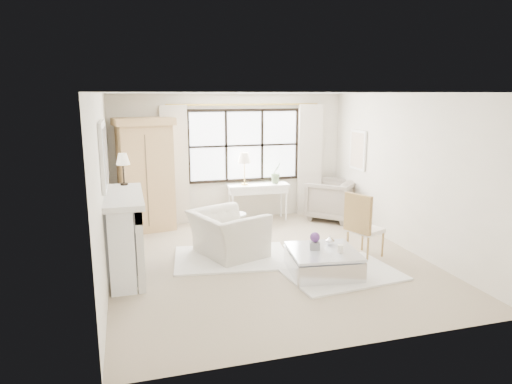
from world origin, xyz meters
TOP-DOWN VIEW (x-y plane):
  - floor at (0.00, 0.00)m, footprint 5.50×5.50m
  - ceiling at (0.00, 0.00)m, footprint 5.50×5.50m
  - wall_back at (0.00, 2.75)m, footprint 5.00×0.00m
  - wall_front at (0.00, -2.75)m, footprint 5.00×0.00m
  - wall_left at (-2.50, 0.00)m, footprint 0.00×5.50m
  - wall_right at (2.50, 0.00)m, footprint 0.00×5.50m
  - window_pane at (0.30, 2.73)m, footprint 2.40×0.02m
  - window_frame at (0.30, 2.72)m, footprint 2.50×0.04m
  - curtain_rod at (0.30, 2.67)m, footprint 3.30×0.04m
  - curtain_left at (-1.20, 2.65)m, footprint 0.55×0.10m
  - curtain_right at (1.80, 2.65)m, footprint 0.55×0.10m
  - fireplace at (-2.27, 0.00)m, footprint 0.58×1.66m
  - mirror_frame at (-2.47, 0.00)m, footprint 0.05×1.15m
  - mirror_glass at (-2.44, 0.00)m, footprint 0.02×1.00m
  - art_frame at (2.47, 1.70)m, footprint 0.04×0.62m
  - art_canvas at (2.45, 1.70)m, footprint 0.01×0.52m
  - mantel_lamp at (-2.22, 0.69)m, footprint 0.22×0.22m
  - armoire at (-1.81, 2.35)m, footprint 1.23×0.89m
  - console_table at (0.52, 2.42)m, footprint 1.32×0.51m
  - console_lamp at (0.22, 2.41)m, footprint 0.28×0.28m
  - orchid_plant at (0.92, 2.41)m, footprint 0.32×0.31m
  - side_table at (-0.26, 1.23)m, footprint 0.40×0.40m
  - rug_left at (-0.56, 0.25)m, footprint 2.04×1.57m
  - rug_right at (0.89, -0.83)m, footprint 1.82×1.44m
  - club_armchair at (-0.59, 0.42)m, footprint 1.36×1.45m
  - wingback_chair at (2.09, 2.07)m, footprint 1.33×1.33m
  - french_chair at (1.61, -0.24)m, footprint 0.63×0.63m
  - coffee_table at (0.62, -0.77)m, footprint 1.12×1.12m
  - planter_box at (0.51, -0.69)m, footprint 0.19×0.19m
  - planter_flowers at (0.51, -0.69)m, footprint 0.15×0.15m
  - pillar_candle at (0.81, -0.95)m, footprint 0.09×0.09m
  - coffee_vase at (0.82, -0.57)m, footprint 0.15×0.15m

SIDE VIEW (x-z plane):
  - floor at x=0.00m, z-range 0.00..0.00m
  - rug_right at x=0.89m, z-range 0.00..0.03m
  - rug_left at x=-0.56m, z-range 0.00..0.03m
  - coffee_table at x=0.62m, z-range -0.01..0.37m
  - french_chair at x=1.61m, z-range -0.23..0.85m
  - side_table at x=-0.26m, z-range 0.08..0.58m
  - club_armchair at x=-0.59m, z-range 0.00..0.76m
  - console_table at x=0.52m, z-range 0.00..0.80m
  - wingback_chair at x=2.09m, z-range 0.00..0.87m
  - planter_box at x=0.51m, z-range 0.38..0.49m
  - pillar_candle at x=0.81m, z-range 0.38..0.50m
  - coffee_vase at x=0.82m, z-range 0.38..0.53m
  - planter_flowers at x=0.51m, z-range 0.49..0.65m
  - fireplace at x=-2.27m, z-range 0.02..1.28m
  - orchid_plant at x=0.92m, z-range 0.80..1.26m
  - armoire at x=-1.81m, z-range 0.02..2.26m
  - curtain_left at x=-1.20m, z-range 0.00..2.47m
  - curtain_right at x=1.80m, z-range 0.00..2.47m
  - wall_left at x=-2.50m, z-range -1.40..4.10m
  - wall_right at x=2.50m, z-range -1.40..4.10m
  - wall_back at x=0.00m, z-range -1.15..3.85m
  - wall_front at x=0.00m, z-range -1.15..3.85m
  - console_lamp at x=0.22m, z-range 1.01..1.70m
  - art_frame at x=2.47m, z-range 1.14..1.96m
  - art_canvas at x=2.45m, z-range 1.19..1.91m
  - window_pane at x=0.30m, z-range 0.85..2.35m
  - window_frame at x=0.30m, z-range 0.85..2.35m
  - mantel_lamp at x=-2.22m, z-range 1.40..1.91m
  - mirror_frame at x=-2.47m, z-range 1.37..2.31m
  - mirror_glass at x=-2.44m, z-range 1.44..2.24m
  - curtain_rod at x=0.30m, z-range 2.45..2.49m
  - ceiling at x=0.00m, z-range 2.70..2.70m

